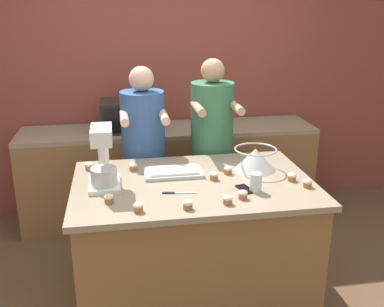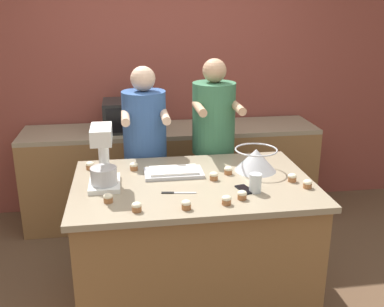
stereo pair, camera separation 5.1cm
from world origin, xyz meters
The scene contains 24 objects.
ground_plane centered at (0.00, 0.00, 0.00)m, with size 16.00×16.00×0.00m, color brown.
back_wall centered at (0.00, 1.73, 1.35)m, with size 10.00×0.06×2.70m.
island_counter centered at (0.00, 0.00, 0.46)m, with size 1.60×1.06×0.92m.
back_counter centered at (0.00, 1.38, 0.46)m, with size 2.80×0.60×0.93m.
person_left centered at (-0.28, 0.73, 0.84)m, with size 0.36×0.51×1.60m.
person_right centered at (0.28, 0.73, 0.86)m, with size 0.36×0.51×1.65m.
stand_mixer centered at (-0.58, 0.01, 1.10)m, with size 0.20×0.30×0.40m.
mixing_bowl centered at (0.47, 0.14, 1.01)m, with size 0.30×0.30×0.16m.
baking_tray centered at (-0.11, 0.15, 0.94)m, with size 0.41×0.22×0.04m.
microwave_oven centered at (-0.41, 1.37, 1.06)m, with size 0.45×0.39×0.28m.
cell_phone centered at (0.30, -0.19, 0.93)m, with size 0.11×0.16×0.01m.
drinking_glass centered at (0.36, -0.23, 0.99)m, with size 0.08×0.08×0.12m.
knife centered at (-0.13, -0.18, 0.93)m, with size 0.22×0.05×0.01m.
cupcake_0 centered at (-0.10, -0.42, 0.95)m, with size 0.06×0.06×0.06m.
cupcake_1 centered at (0.14, 0.01, 0.95)m, with size 0.06×0.06×0.06m.
cupcake_2 centered at (0.25, -0.33, 0.95)m, with size 0.06×0.06×0.06m.
cupcake_3 centered at (0.65, -0.10, 0.95)m, with size 0.06×0.06×0.06m.
cupcake_4 centered at (0.14, -0.39, 0.95)m, with size 0.06×0.06×0.06m.
cupcake_5 centered at (0.71, -0.22, 0.95)m, with size 0.06×0.06×0.06m.
cupcake_6 centered at (-0.70, 0.34, 0.95)m, with size 0.06×0.06×0.06m.
cupcake_7 centered at (-0.39, 0.28, 0.95)m, with size 0.06×0.06×0.06m.
cupcake_8 centered at (-0.39, -0.40, 0.95)m, with size 0.06×0.06×0.06m.
cupcake_9 centered at (-0.55, -0.25, 0.95)m, with size 0.06×0.06×0.06m.
cupcake_10 centered at (0.26, 0.10, 0.95)m, with size 0.06×0.06×0.06m.
Camera 1 is at (-0.48, -2.75, 2.06)m, focal length 42.00 mm.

